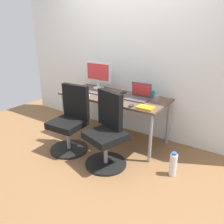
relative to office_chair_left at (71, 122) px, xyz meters
name	(u,v)px	position (x,y,z in m)	size (l,w,h in m)	color
ground_plane	(114,138)	(0.32, 0.62, -0.42)	(5.28, 5.28, 0.00)	brown
back_wall	(129,53)	(0.32, 1.05, 0.88)	(4.40, 0.04, 2.60)	white
desk	(114,99)	(0.32, 0.62, 0.23)	(1.64, 0.71, 0.71)	brown
office_chair_left	(71,122)	(0.00, 0.00, 0.00)	(0.54, 0.54, 0.94)	black
office_chair_right	(107,133)	(0.63, 0.00, 0.00)	(0.55, 0.55, 0.94)	black
water_bottle_on_floor	(173,164)	(1.45, 0.20, -0.28)	(0.09, 0.09, 0.31)	white
desktop_monitor	(98,73)	(-0.13, 0.83, 0.54)	(0.48, 0.18, 0.43)	silver
open_laptop	(139,95)	(0.72, 0.67, 0.34)	(0.31, 0.26, 0.23)	#4C4C51
keyboard_by_monitor	(79,95)	(-0.13, 0.34, 0.30)	(0.34, 0.12, 0.02)	silver
keyboard_by_laptop	(91,92)	(-0.06, 0.55, 0.30)	(0.34, 0.12, 0.02)	#515156
mouse_by_monitor	(131,105)	(0.79, 0.33, 0.31)	(0.06, 0.10, 0.03)	#2D2D2D
mouse_by_laptop	(120,102)	(0.59, 0.36, 0.31)	(0.06, 0.10, 0.03)	#2D2D2D
coffee_mug	(152,93)	(0.82, 0.90, 0.34)	(0.08, 0.08, 0.09)	teal
pen_cup	(157,99)	(1.00, 0.66, 0.34)	(0.07, 0.07, 0.10)	slate
phone_near_monitor	(123,93)	(0.37, 0.80, 0.29)	(0.07, 0.14, 0.01)	black
phone_near_laptop	(117,98)	(0.44, 0.51, 0.29)	(0.07, 0.14, 0.01)	black
notebook	(146,108)	(0.98, 0.36, 0.30)	(0.21, 0.15, 0.03)	orange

